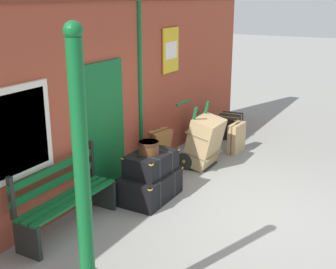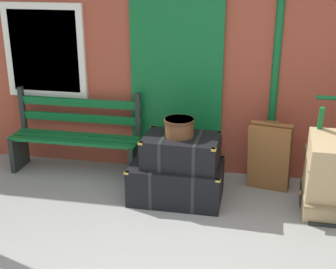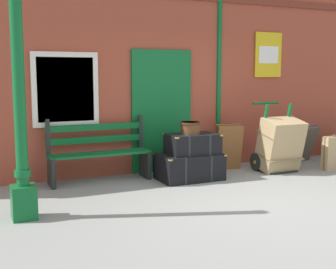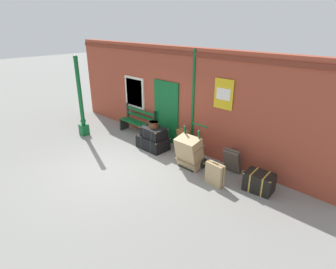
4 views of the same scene
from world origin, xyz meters
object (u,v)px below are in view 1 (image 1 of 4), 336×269
(steamer_trunk_base, at_px, (150,186))
(corner_trunk, at_px, (229,126))
(lamp_post, at_px, (85,225))
(large_brown_trunk, at_px, (204,142))
(suitcase_brown, at_px, (158,151))
(round_hatbox, at_px, (149,147))
(porters_trolley, at_px, (195,151))
(steamer_trunk_middle, at_px, (151,163))
(suitcase_cream, at_px, (199,129))
(platform_bench, at_px, (65,199))
(suitcase_oxblood, at_px, (236,138))

(steamer_trunk_base, relative_size, corner_trunk, 1.38)
(lamp_post, distance_m, large_brown_trunk, 4.49)
(steamer_trunk_base, relative_size, suitcase_brown, 1.22)
(round_hatbox, xyz_separation_m, corner_trunk, (3.66, 0.12, -0.61))
(porters_trolley, bearing_deg, lamp_post, -167.28)
(steamer_trunk_middle, relative_size, corner_trunk, 1.13)
(lamp_post, relative_size, large_brown_trunk, 2.99)
(suitcase_cream, bearing_deg, suitcase_brown, -179.94)
(steamer_trunk_middle, xyz_separation_m, large_brown_trunk, (1.63, -0.15, -0.10))
(round_hatbox, relative_size, suitcase_brown, 0.39)
(large_brown_trunk, relative_size, suitcase_brown, 1.15)
(platform_bench, relative_size, corner_trunk, 2.18)
(platform_bench, bearing_deg, steamer_trunk_middle, -19.63)
(suitcase_oxblood, distance_m, corner_trunk, 1.09)
(porters_trolley, xyz_separation_m, suitcase_oxblood, (1.05, -0.41, 0.03))
(steamer_trunk_base, height_order, large_brown_trunk, large_brown_trunk)
(suitcase_cream, height_order, corner_trunk, suitcase_cream)
(round_hatbox, xyz_separation_m, porters_trolley, (1.66, -0.00, -0.58))
(platform_bench, relative_size, suitcase_cream, 2.18)
(steamer_trunk_base, height_order, suitcase_cream, suitcase_cream)
(steamer_trunk_base, xyz_separation_m, corner_trunk, (3.68, 0.14, 0.03))
(corner_trunk, bearing_deg, suitcase_cream, 163.24)
(large_brown_trunk, height_order, corner_trunk, large_brown_trunk)
(suitcase_oxblood, xyz_separation_m, corner_trunk, (0.95, 0.54, -0.06))
(porters_trolley, xyz_separation_m, suitcase_brown, (-0.69, 0.41, 0.14))
(suitcase_cream, bearing_deg, steamer_trunk_middle, -170.84)
(platform_bench, bearing_deg, large_brown_trunk, -12.13)
(porters_trolley, xyz_separation_m, large_brown_trunk, (0.00, -0.18, 0.21))
(suitcase_cream, relative_size, suitcase_brown, 0.88)
(steamer_trunk_middle, bearing_deg, round_hatbox, 139.74)
(steamer_trunk_middle, xyz_separation_m, corner_trunk, (3.63, 0.14, -0.34))
(steamer_trunk_base, height_order, round_hatbox, round_hatbox)
(steamer_trunk_base, relative_size, suitcase_cream, 1.38)
(large_brown_trunk, bearing_deg, suitcase_cream, 29.21)
(platform_bench, bearing_deg, porters_trolley, -8.93)
(lamp_post, xyz_separation_m, suitcase_brown, (3.69, 1.39, -0.67))
(lamp_post, xyz_separation_m, corner_trunk, (6.37, 1.11, -0.84))
(steamer_trunk_middle, height_order, round_hatbox, round_hatbox)
(round_hatbox, relative_size, suitcase_cream, 0.44)
(large_brown_trunk, xyz_separation_m, suitcase_cream, (1.04, 0.58, -0.11))
(steamer_trunk_middle, distance_m, round_hatbox, 0.27)
(steamer_trunk_middle, distance_m, suitcase_brown, 1.05)
(platform_bench, bearing_deg, suitcase_oxblood, -12.30)
(lamp_post, distance_m, steamer_trunk_base, 2.99)
(round_hatbox, bearing_deg, lamp_post, -159.99)
(platform_bench, xyz_separation_m, large_brown_trunk, (3.03, -0.65, 0.03))
(suitcase_brown, height_order, corner_trunk, suitcase_brown)
(lamp_post, xyz_separation_m, round_hatbox, (2.71, 0.99, -0.23))
(steamer_trunk_base, height_order, suitcase_brown, suitcase_brown)
(steamer_trunk_base, xyz_separation_m, suitcase_cream, (2.73, 0.43, 0.15))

